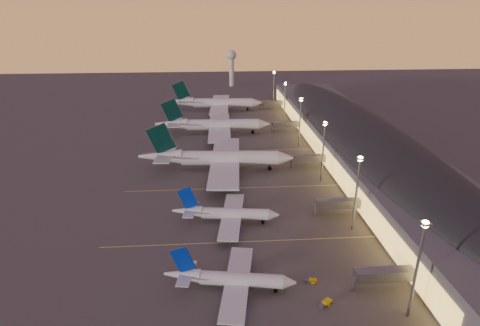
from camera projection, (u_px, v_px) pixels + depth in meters
The scene contains 12 objects.
ground at pixel (244, 233), 130.34m from camera, with size 700.00×700.00×0.00m, color #43403E.
airliner_narrow_south at pixel (230, 279), 103.43m from camera, with size 34.49×31.15×12.33m.
airliner_narrow_north at pixel (226, 214), 135.76m from camera, with size 36.53×32.89×13.05m.
airliner_wide_near at pixel (216, 158), 178.73m from camera, with size 69.21×63.17×22.14m.
airliner_wide_mid at pixel (213, 125), 230.07m from camera, with size 65.96×59.95×21.14m.
airliner_wide_far at pixel (215, 103), 282.04m from camera, with size 66.90×61.03×21.41m.
terminal_building at pixel (356, 136), 198.65m from camera, with size 56.35×255.00×17.46m.
light_masts at pixel (310, 124), 186.77m from camera, with size 2.20×217.20×25.90m.
radar_tower at pixel (232, 62), 364.56m from camera, with size 9.00×9.00×32.50m.
lane_markings at pixel (236, 183), 167.49m from camera, with size 90.00×180.36×0.00m.
baggage_tug_a at pixel (311, 281), 107.06m from camera, with size 3.32×1.77×0.94m.
baggage_tug_b at pixel (326, 303), 98.92m from camera, with size 3.77×3.35×1.09m.
Camera 1 is at (-9.50, -112.66, 68.80)m, focal length 30.00 mm.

